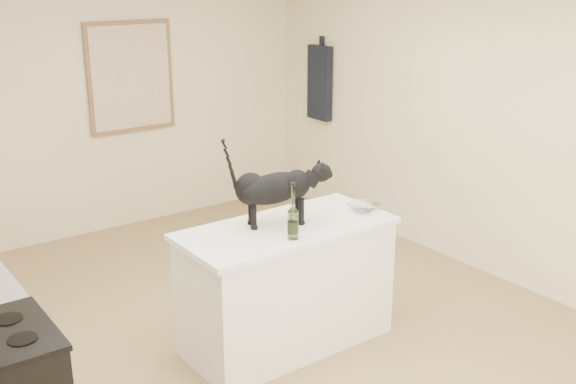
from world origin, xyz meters
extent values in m
plane|color=#94764F|center=(0.00, 0.00, 0.00)|extent=(5.50, 5.50, 0.00)
plane|color=beige|center=(0.00, 2.75, 1.30)|extent=(4.50, 0.00, 4.50)
plane|color=beige|center=(2.25, 0.00, 1.30)|extent=(0.00, 5.50, 5.50)
cube|color=white|center=(0.10, -0.20, 0.43)|extent=(1.44, 0.67, 0.86)
cube|color=white|center=(0.10, -0.20, 0.88)|extent=(1.50, 0.70, 0.04)
cube|color=brown|center=(0.30, 2.72, 1.55)|extent=(0.90, 0.03, 1.10)
cube|color=beige|center=(0.30, 2.70, 1.55)|extent=(0.82, 0.00, 1.02)
cube|color=black|center=(2.19, 2.05, 1.40)|extent=(0.08, 0.34, 0.80)
cylinder|color=#3C6126|center=(-0.01, -0.42, 1.07)|extent=(0.07, 0.07, 0.33)
imported|color=white|center=(0.73, -0.29, 0.93)|extent=(0.24, 0.24, 0.06)
camera|label=1|loc=(-2.48, -3.73, 2.56)|focal=42.58mm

